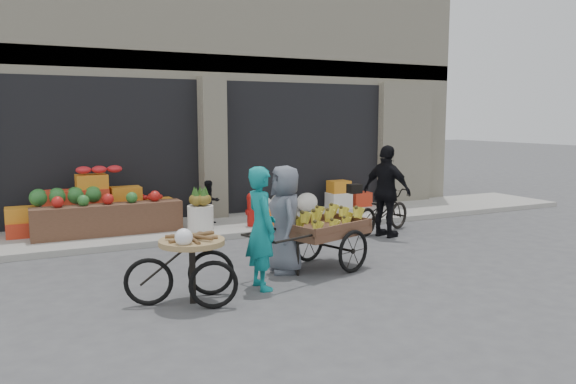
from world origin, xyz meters
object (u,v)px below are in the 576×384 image
fire_hydrant (252,208)px  cyclist (387,191)px  orange_bucket (275,217)px  seated_person (210,202)px  pineapple_bin (200,218)px  banana_cart (322,226)px  bicycle (383,211)px  vendor_grey (285,219)px  vendor_woman (261,228)px  tricycle_cart (192,260)px

fire_hydrant → cyclist: size_ratio=0.39×
fire_hydrant → cyclist: bearing=-37.0°
orange_bucket → seated_person: (-1.20, 0.70, 0.31)m
pineapple_bin → fire_hydrant: 1.11m
banana_cart → bicycle: bearing=19.7°
banana_cart → orange_bucket: bearing=61.0°
vendor_grey → banana_cart: bearing=90.6°
vendor_woman → cyclist: (3.62, 2.03, 0.06)m
orange_bucket → bicycle: bicycle is taller
fire_hydrant → cyclist: (2.21, -1.67, 0.42)m
fire_hydrant → banana_cart: (-0.15, -3.20, 0.18)m
orange_bucket → banana_cart: bearing=-101.6°
seated_person → banana_cart: 3.89m
banana_cart → vendor_woman: size_ratio=1.41×
banana_cart → cyclist: bearing=15.6°
seated_person → bicycle: (3.11, -1.92, -0.13)m
pineapple_bin → cyclist: (3.31, -1.72, 0.55)m
pineapple_bin → vendor_grey: vendor_grey is taller
pineapple_bin → tricycle_cart: bearing=-109.0°
vendor_woman → vendor_grey: size_ratio=1.04×
vendor_grey → cyclist: (2.95, 1.43, 0.09)m
banana_cart → bicycle: size_ratio=1.41×
vendor_woman → vendor_grey: 0.90m
pineapple_bin → orange_bucket: 1.61m
orange_bucket → vendor_woman: bearing=-117.5°
seated_person → cyclist: size_ratio=0.51×
tricycle_cart → bicycle: size_ratio=0.85×
bicycle → vendor_woman: bearing=103.6°
fire_hydrant → orange_bucket: (0.50, -0.05, -0.23)m
tricycle_cart → bicycle: bearing=43.8°
orange_bucket → fire_hydrant: bearing=174.3°
tricycle_cart → pineapple_bin: bearing=86.5°
fire_hydrant → vendor_grey: size_ratio=0.43×
seated_person → cyclist: bearing=-48.5°
seated_person → vendor_woman: vendor_woman is taller
pineapple_bin → orange_bucket: size_ratio=1.62×
banana_cart → cyclist: (2.36, 1.54, 0.23)m
pineapple_bin → bicycle: bicycle is taller
pineapple_bin → seated_person: 0.75m
orange_bucket → cyclist: 2.44m
fire_hydrant → vendor_woman: (-1.40, -3.70, 0.35)m
pineapple_bin → fire_hydrant: (1.10, -0.05, 0.13)m
seated_person → vendor_woman: bearing=-109.2°
pineapple_bin → tricycle_cart: (-1.36, -3.94, 0.20)m
orange_bucket → vendor_grey: vendor_grey is taller
seated_person → vendor_grey: 3.75m
banana_cart → bicycle: (2.56, 1.94, -0.23)m
orange_bucket → vendor_woman: size_ratio=0.19×
fire_hydrant → bicycle: 2.73m
orange_bucket → cyclist: size_ratio=0.17×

